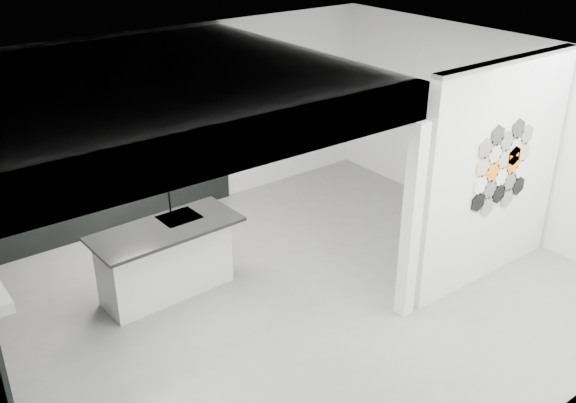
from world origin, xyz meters
The scene contains 14 objects.
floor centered at (0.00, 0.00, -0.01)m, with size 7.00×6.00×0.01m, color slate.
partition_panel centered at (2.23, -1.00, 1.40)m, with size 2.45×0.15×2.80m, color silver.
bay_clad_back centered at (-1.30, 2.97, 1.18)m, with size 4.40×0.04×2.35m, color black.
bulkhead centered at (-1.30, 1.00, 2.55)m, with size 4.40×4.00×0.40m, color silver.
corner_column centered at (0.82, -1.00, 1.18)m, with size 0.16×0.16×2.35m, color silver.
fascia_beam centered at (-1.30, -0.92, 2.55)m, with size 4.40×0.16×0.40m, color silver.
display_shelf centered at (-1.20, 2.87, 1.30)m, with size 3.00×0.15×0.04m, color black.
kitchen_island centered at (-1.19, 1.04, 0.48)m, with size 1.79×0.84×1.42m.
kettle centered at (-0.17, 2.87, 1.40)m, with size 0.20×0.20×0.17m, color black.
glass_bowl centered at (0.15, 2.87, 1.37)m, with size 0.14×0.14×0.10m, color gray.
glass_vase centered at (0.15, 2.87, 1.39)m, with size 0.10×0.10×0.13m, color gray.
bottle_dark centered at (-1.22, 2.87, 1.41)m, with size 0.07×0.07×0.17m, color black.
utensil_cup centered at (-2.29, 2.87, 1.37)m, with size 0.08×0.08×0.09m, color black.
hex_tile_cluster centered at (2.26, -1.09, 1.50)m, with size 1.04×0.02×1.16m.
Camera 1 is at (-4.03, -5.17, 4.43)m, focal length 40.00 mm.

